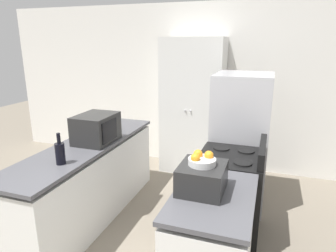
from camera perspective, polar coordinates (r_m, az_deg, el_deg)
The scene contains 10 objects.
wall_back at distance 4.91m, azimuth 5.77°, elevation 7.33°, with size 7.00×0.06×2.60m.
counter_left at distance 3.64m, azimuth -14.83°, elevation -10.35°, with size 0.60×2.30×0.92m.
counter_right at distance 2.57m, azimuth 8.23°, elevation -22.12°, with size 0.60×0.95×0.92m.
pantry_cabinet at distance 4.66m, azimuth 4.69°, elevation 3.65°, with size 0.93×0.55×2.08m.
stove at distance 3.26m, azimuth 11.55°, elevation -12.93°, with size 0.66×0.70×1.08m.
refrigerator at distance 3.83m, azimuth 13.59°, elevation -2.74°, with size 0.69×0.77×1.66m.
microwave at distance 3.45m, azimuth -13.50°, elevation -0.44°, with size 0.39×0.49×0.32m.
wine_bottle at distance 2.94m, azimuth -19.87°, elevation -4.81°, with size 0.09×0.09×0.30m.
toaster_oven at distance 2.31m, azimuth 6.47°, elevation -9.77°, with size 0.35×0.38×0.21m.
fruit_bowl at distance 2.27m, azimuth 6.42°, elevation -6.40°, with size 0.21×0.21×0.10m.
Camera 1 is at (1.11, -1.43, 2.02)m, focal length 32.00 mm.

